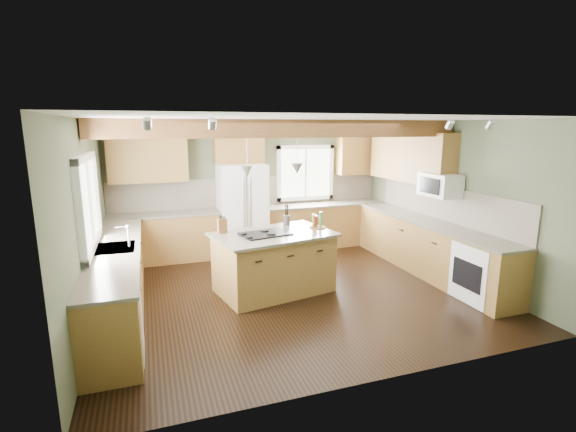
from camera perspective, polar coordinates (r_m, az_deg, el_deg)
name	(u,v)px	position (r m, az deg, el deg)	size (l,w,h in m)	color
floor	(293,291)	(6.59, 0.65, -10.16)	(5.60, 5.60, 0.00)	black
ceiling	(293,119)	(6.10, 0.71, 13.07)	(5.60, 5.60, 0.00)	silver
wall_back	(252,187)	(8.58, -4.92, 4.01)	(5.60, 5.60, 0.00)	#4A543C
wall_left	(87,222)	(5.92, -25.80, -0.76)	(5.00, 5.00, 0.00)	#4A543C
wall_right	(448,199)	(7.61, 20.98, 2.23)	(5.00, 5.00, 0.00)	#4A543C
ceiling_beam	(291,129)	(6.20, 0.39, 11.86)	(5.55, 0.26, 0.26)	brown
soffit_trim	(252,125)	(8.40, -4.91, 12.32)	(5.55, 0.20, 0.10)	brown
backsplash_back	(252,191)	(8.58, -4.89, 3.40)	(5.58, 0.03, 0.58)	brown
backsplash_right	(444,203)	(7.65, 20.61, 1.63)	(0.03, 3.70, 0.58)	brown
base_cab_back_left	(165,238)	(8.21, -16.51, -2.93)	(2.02, 0.60, 0.88)	brown
counter_back_left	(163,214)	(8.11, -16.70, 0.21)	(2.06, 0.64, 0.04)	#4A4336
base_cab_back_right	(324,225)	(8.94, 4.96, -1.29)	(2.62, 0.60, 0.88)	brown
counter_back_right	(324,204)	(8.84, 5.01, 1.61)	(2.66, 0.64, 0.04)	#4A4336
base_cab_left	(118,282)	(6.17, -22.23, -8.29)	(0.60, 3.70, 0.88)	brown
counter_left	(115,249)	(6.03, -22.57, -4.18)	(0.64, 3.74, 0.04)	#4A4336
base_cab_right	(427,248)	(7.65, 18.53, -4.16)	(0.60, 3.70, 0.88)	brown
counter_right	(429,222)	(7.54, 18.76, -0.80)	(0.64, 3.74, 0.04)	#4A4336
upper_cab_back_left	(148,158)	(8.09, -18.61, 7.58)	(1.40, 0.35, 0.90)	brown
upper_cab_over_fridge	(239,145)	(8.27, -6.77, 9.58)	(0.96, 0.35, 0.70)	brown
upper_cab_right	(410,157)	(8.14, 16.32, 7.74)	(0.35, 2.20, 0.90)	brown
upper_cab_back_corner	(358,153)	(9.19, 9.49, 8.48)	(0.90, 0.35, 0.90)	brown
window_left	(87,202)	(5.92, -25.77, 1.72)	(0.04, 1.60, 1.05)	white
window_back	(305,173)	(8.88, 2.34, 5.93)	(1.10, 0.04, 1.00)	white
sink	(115,249)	(6.03, -22.57, -4.14)	(0.50, 0.65, 0.03)	#262628
faucet	(129,237)	(5.98, -20.97, -2.69)	(0.02, 0.02, 0.28)	#B2B2B7
dishwasher	(112,324)	(4.97, -22.89, -13.43)	(0.60, 0.60, 0.84)	white
oven	(484,273)	(6.71, 25.19, -7.02)	(0.60, 0.72, 0.84)	white
microwave	(440,185)	(7.40, 20.06, 4.00)	(0.40, 0.70, 0.38)	white
pendant_left	(247,171)	(5.96, -5.59, 6.11)	(0.18, 0.18, 0.16)	#B2B2B7
pendant_right	(297,168)	(6.35, 1.24, 6.52)	(0.18, 0.18, 0.16)	#B2B2B7
refrigerator	(242,210)	(8.22, -6.26, 0.79)	(0.90, 0.74, 1.80)	white
island	(274,264)	(6.44, -1.97, -6.51)	(1.65, 1.01, 0.88)	brown
island_top	(273,235)	(6.31, -2.00, -2.55)	(1.76, 1.12, 0.04)	#4A4336
cooktop	(265,234)	(6.24, -3.11, -2.44)	(0.71, 0.48, 0.02)	black
knife_block	(222,226)	(6.38, -8.99, -1.34)	(0.13, 0.10, 0.22)	brown
utensil_crock	(287,220)	(6.86, -0.19, -0.55)	(0.11, 0.11, 0.15)	#453B37
bottle_tray	(318,220)	(6.65, 4.06, -0.57)	(0.27, 0.27, 0.24)	brown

